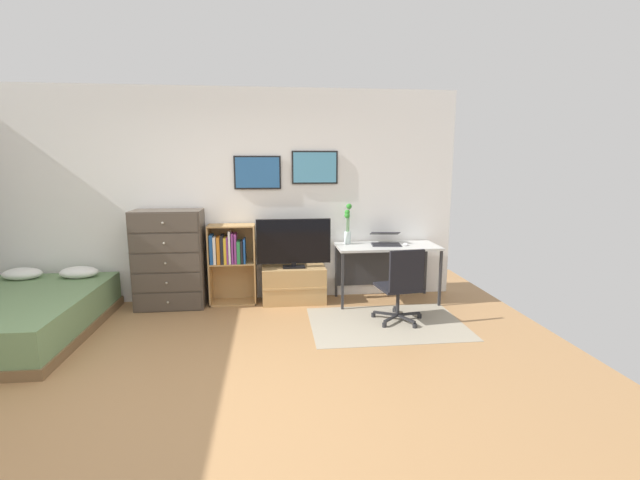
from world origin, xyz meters
name	(u,v)px	position (x,y,z in m)	size (l,w,h in m)	color
ground_plane	(192,392)	(0.00, 0.00, 0.00)	(7.20, 7.20, 0.00)	#A87A4C
wall_back_with_posters	(221,196)	(0.01, 2.43, 1.35)	(6.12, 0.09, 2.70)	white
area_rug	(387,323)	(1.91, 1.28, 0.00)	(1.70, 1.20, 0.01)	#9E937F
bed	(18,316)	(-1.98, 1.35, 0.22)	(1.45, 2.04, 0.55)	brown
dresser	(170,259)	(-0.61, 2.15, 0.61)	(0.83, 0.46, 1.21)	#4C4238
bookshelf	(230,257)	(0.12, 2.22, 0.61)	(0.58, 0.30, 1.01)	tan
tv_stand	(294,285)	(0.92, 2.17, 0.23)	(0.80, 0.41, 0.46)	tan
television	(294,243)	(0.92, 2.15, 0.78)	(0.94, 0.16, 0.62)	black
desk	(385,254)	(2.11, 2.15, 0.61)	(1.29, 0.59, 0.74)	silver
office_chair	(402,284)	(2.07, 1.27, 0.46)	(0.57, 0.58, 0.86)	#232326
laptop	(385,239)	(2.10, 2.15, 0.80)	(0.42, 0.44, 0.16)	#333338
computer_mouse	(406,244)	(2.34, 2.03, 0.76)	(0.06, 0.10, 0.03)	silver
bamboo_vase	(348,226)	(1.62, 2.23, 0.97)	(0.10, 0.09, 0.52)	silver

